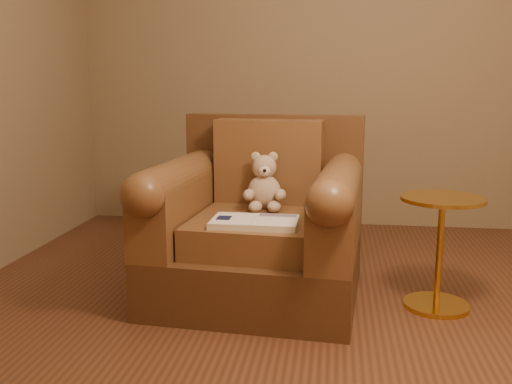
# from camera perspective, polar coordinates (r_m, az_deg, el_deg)

# --- Properties ---
(floor) EXTENTS (4.00, 4.00, 0.00)m
(floor) POSITION_cam_1_polar(r_m,az_deg,el_deg) (2.87, 6.26, -12.72)
(floor) COLOR brown
(floor) RESTS_ON ground
(armchair) EXTENTS (1.14, 1.10, 0.96)m
(armchair) POSITION_cam_1_polar(r_m,az_deg,el_deg) (3.11, 0.32, -3.55)
(armchair) COLOR #50321A
(armchair) RESTS_ON floor
(teddy_bear) EXTENTS (0.23, 0.26, 0.32)m
(teddy_bear) POSITION_cam_1_polar(r_m,az_deg,el_deg) (3.15, 0.84, 0.49)
(teddy_bear) COLOR tan
(teddy_bear) RESTS_ON armchair
(guidebook) EXTENTS (0.43, 0.26, 0.03)m
(guidebook) POSITION_cam_1_polar(r_m,az_deg,el_deg) (2.80, -0.14, -3.03)
(guidebook) COLOR beige
(guidebook) RESTS_ON armchair
(side_table) EXTENTS (0.42, 0.42, 0.59)m
(side_table) POSITION_cam_1_polar(r_m,az_deg,el_deg) (3.06, 17.90, -5.44)
(side_table) COLOR gold
(side_table) RESTS_ON floor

